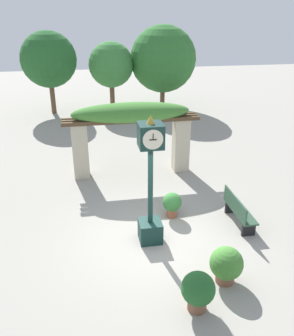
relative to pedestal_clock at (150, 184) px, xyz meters
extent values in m
plane|color=gray|center=(0.10, -0.04, -1.67)|extent=(60.00, 60.00, 0.00)
cube|color=#14332D|center=(0.00, 0.00, -1.39)|extent=(0.60, 0.60, 0.57)
cylinder|color=#14332D|center=(0.00, 0.00, -0.07)|extent=(0.13, 0.13, 2.07)
cylinder|color=gold|center=(0.00, 0.00, 0.99)|extent=(0.21, 0.21, 0.04)
cube|color=#14332D|center=(0.00, 0.00, 1.30)|extent=(0.58, 0.58, 0.58)
cylinder|color=beige|center=(0.00, -0.30, 1.30)|extent=(0.48, 0.02, 0.48)
cylinder|color=beige|center=(0.00, 0.30, 1.30)|extent=(0.48, 0.02, 0.48)
cube|color=black|center=(0.00, -0.32, 1.30)|extent=(0.17, 0.01, 0.02)
cube|color=black|center=(0.00, -0.32, 1.37)|extent=(0.02, 0.01, 0.15)
cone|color=gold|center=(0.00, 0.00, 1.69)|extent=(0.20, 0.20, 0.20)
cube|color=#BCB299|center=(-1.77, 4.35, -0.66)|extent=(0.56, 0.56, 2.04)
cube|color=#BCB299|center=(1.96, 4.35, -0.66)|extent=(0.56, 0.56, 2.04)
cube|color=#4C3823|center=(0.10, 4.07, 0.43)|extent=(4.89, 0.11, 0.13)
cube|color=#4C3823|center=(0.10, 4.35, 0.43)|extent=(4.89, 0.11, 0.13)
cube|color=#4C3823|center=(0.10, 4.63, 0.43)|extent=(4.89, 0.11, 0.13)
ellipsoid|color=#427F33|center=(0.10, 4.35, 0.67)|extent=(4.23, 1.16, 0.70)
cylinder|color=brown|center=(1.39, -1.86, -1.56)|extent=(0.43, 0.43, 0.22)
sphere|color=#427F33|center=(1.39, -1.86, -1.17)|extent=(0.76, 0.76, 0.76)
cylinder|color=brown|center=(0.52, -2.54, -1.54)|extent=(0.40, 0.40, 0.27)
sphere|color=#235B28|center=(0.52, -2.54, -1.14)|extent=(0.70, 0.70, 0.70)
cylinder|color=#9E563D|center=(0.85, 1.07, -1.54)|extent=(0.32, 0.32, 0.27)
sphere|color=#387A38|center=(0.85, 1.07, -1.19)|extent=(0.57, 0.57, 0.57)
cube|color=#2D4C38|center=(2.69, 0.35, -1.26)|extent=(0.42, 1.53, 0.05)
cube|color=#2D4C38|center=(2.50, 0.35, -1.01)|extent=(0.04, 1.53, 0.45)
cube|color=black|center=(2.69, -0.26, -1.48)|extent=(0.38, 0.08, 0.39)
cube|color=black|center=(2.69, 0.97, -1.48)|extent=(0.38, 0.08, 0.39)
cylinder|color=brown|center=(-3.36, 13.55, -0.68)|extent=(0.28, 0.28, 1.99)
sphere|color=#235B28|center=(-3.36, 13.55, 1.41)|extent=(3.13, 3.13, 3.13)
cylinder|color=brown|center=(0.13, 13.43, -0.76)|extent=(0.28, 0.28, 1.82)
sphere|color=#387A38|center=(0.13, 13.43, 1.06)|extent=(2.60, 2.60, 2.60)
cylinder|color=brown|center=(3.24, 13.58, -0.87)|extent=(0.28, 0.28, 1.60)
sphere|color=#2D6B2D|center=(3.24, 13.58, 1.29)|extent=(3.91, 3.91, 3.91)
camera|label=1|loc=(-1.45, -7.83, 4.03)|focal=38.00mm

